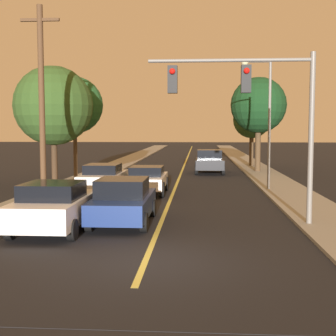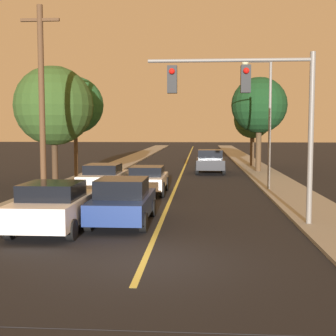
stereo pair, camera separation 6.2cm
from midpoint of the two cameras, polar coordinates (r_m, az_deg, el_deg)
ground_plane at (r=11.77m, az=-2.91°, el=-11.26°), size 200.00×200.00×0.00m
road_surface at (r=47.36m, az=2.19°, el=0.90°), size 9.13×80.00×0.01m
sidewalk_left at (r=47.87m, az=-4.78°, el=1.00°), size 2.50×80.00×0.12m
sidewalk_right at (r=47.55m, az=9.22°, el=0.92°), size 2.50×80.00×0.12m
car_near_lane_front at (r=16.08m, az=-5.60°, el=-4.04°), size 1.96×4.26×1.57m
car_near_lane_second at (r=23.35m, az=-2.64°, el=-1.36°), size 1.92×4.05×1.39m
car_outer_lane_front at (r=15.35m, az=-13.81°, el=-4.53°), size 2.08×4.21×1.57m
car_outer_lane_second at (r=22.72m, az=-7.95°, el=-1.38°), size 1.90×4.06×1.56m
car_far_oncoming at (r=34.02m, az=5.02°, el=0.80°), size 2.09×4.00×1.72m
traffic_signal_mast at (r=15.74m, az=10.47°, el=8.11°), size 5.45×0.42×5.62m
streetlamp_right at (r=24.72m, az=11.40°, el=7.45°), size 1.55×0.36×6.69m
utility_pole_left at (r=20.08m, az=-15.23°, el=7.78°), size 1.60×0.24×8.13m
tree_left_near at (r=25.79m, az=-13.88°, el=7.36°), size 4.21×4.21×6.45m
tree_left_far at (r=29.93m, az=-11.38°, el=7.50°), size 3.53×3.53×6.35m
tree_right_near at (r=35.05m, az=10.92°, el=7.50°), size 4.07×4.07×6.88m
tree_right_far at (r=40.27m, az=10.14°, el=5.80°), size 3.15×3.15×5.47m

